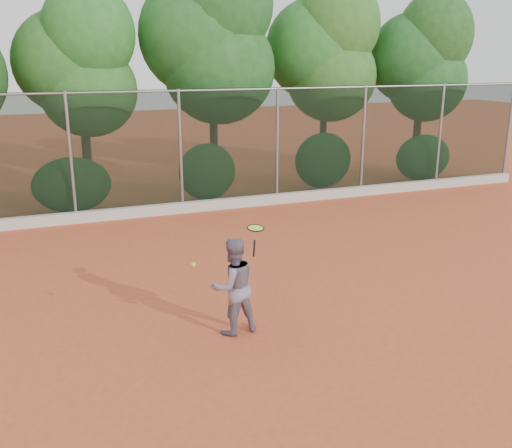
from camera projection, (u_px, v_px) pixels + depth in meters
name	position (u px, v px, depth m)	size (l,w,h in m)	color
ground	(275.00, 303.00, 10.48)	(80.00, 80.00, 0.00)	#C5532E
concrete_curb	(184.00, 207.00, 16.54)	(24.00, 0.20, 0.30)	#BBB6AD
tennis_player	(233.00, 286.00, 9.17)	(0.79, 0.61, 1.62)	slate
chainlink_fence	(180.00, 148.00, 16.22)	(24.09, 0.09, 3.50)	black
foliage_backdrop	(144.00, 55.00, 17.09)	(23.70, 3.63, 7.55)	#3C2B17
tennis_racket	(255.00, 230.00, 8.83)	(0.31, 0.31, 0.52)	black
tennis_ball_in_flight	(193.00, 265.00, 8.25)	(0.07, 0.07, 0.07)	#BDD831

